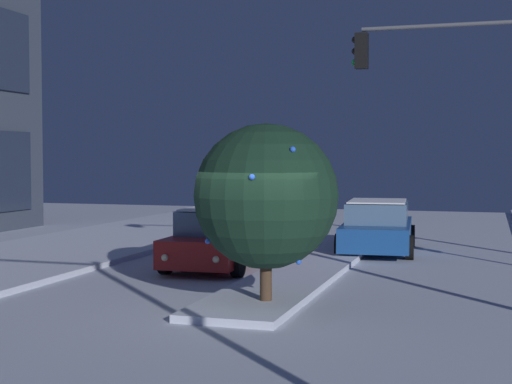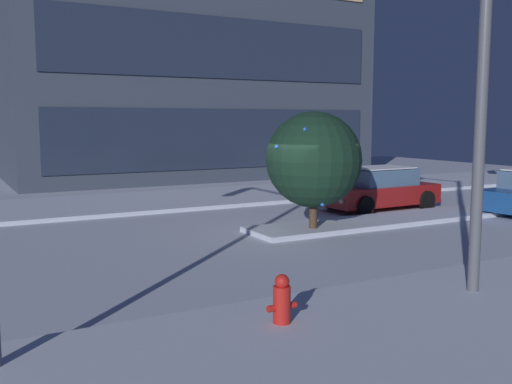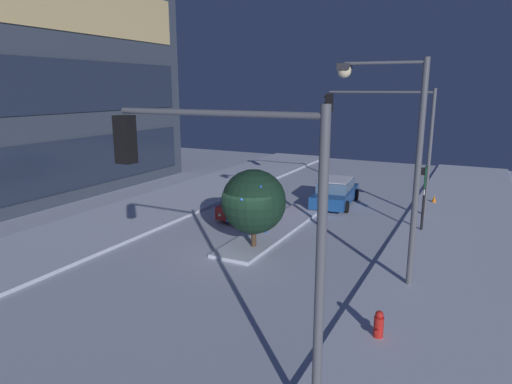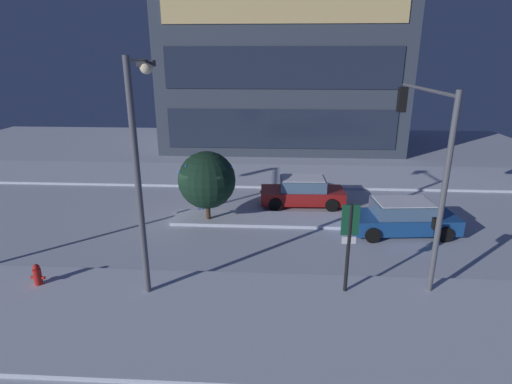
{
  "view_description": "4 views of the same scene",
  "coord_description": "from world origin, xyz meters",
  "px_view_note": "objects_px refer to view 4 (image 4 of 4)",
  "views": [
    {
      "loc": [
        -12.63,
        -4.01,
        2.78
      ],
      "look_at": [
        1.05,
        0.23,
        2.09
      ],
      "focal_mm": 52.76,
      "sensor_mm": 36.0,
      "label": 1
    },
    {
      "loc": [
        -8.59,
        -13.34,
        3.12
      ],
      "look_at": [
        -0.29,
        1.83,
        0.98
      ],
      "focal_mm": 40.71,
      "sensor_mm": 36.0,
      "label": 2
    },
    {
      "loc": [
        -15.29,
        -8.21,
        6.55
      ],
      "look_at": [
        3.3,
        1.19,
        1.72
      ],
      "focal_mm": 31.52,
      "sensor_mm": 36.0,
      "label": 3
    },
    {
      "loc": [
        3.72,
        -17.86,
        7.43
      ],
      "look_at": [
        2.62,
        1.19,
        1.07
      ],
      "focal_mm": 28.58,
      "sensor_mm": 36.0,
      "label": 4
    }
  ],
  "objects_px": {
    "street_lamp_arched": "(141,144)",
    "decorated_tree_median": "(207,180)",
    "car_far": "(302,192)",
    "parking_info_sign": "(349,238)",
    "car_near": "(402,218)",
    "fire_hydrant": "(38,276)",
    "traffic_light_corner_near_right": "(424,145)"
  },
  "relations": [
    {
      "from": "car_near",
      "to": "fire_hydrant",
      "type": "xyz_separation_m",
      "value": [
        -13.44,
        -5.31,
        -0.29
      ]
    },
    {
      "from": "parking_info_sign",
      "to": "car_near",
      "type": "bearing_deg",
      "value": -35.36
    },
    {
      "from": "decorated_tree_median",
      "to": "car_far",
      "type": "bearing_deg",
      "value": 29.23
    },
    {
      "from": "street_lamp_arched",
      "to": "parking_info_sign",
      "type": "height_order",
      "value": "street_lamp_arched"
    },
    {
      "from": "traffic_light_corner_near_right",
      "to": "parking_info_sign",
      "type": "height_order",
      "value": "traffic_light_corner_near_right"
    },
    {
      "from": "car_far",
      "to": "decorated_tree_median",
      "type": "height_order",
      "value": "decorated_tree_median"
    },
    {
      "from": "parking_info_sign",
      "to": "traffic_light_corner_near_right",
      "type": "bearing_deg",
      "value": -53.05
    },
    {
      "from": "traffic_light_corner_near_right",
      "to": "decorated_tree_median",
      "type": "distance_m",
      "value": 9.36
    },
    {
      "from": "car_far",
      "to": "street_lamp_arched",
      "type": "bearing_deg",
      "value": 53.74
    },
    {
      "from": "car_far",
      "to": "traffic_light_corner_near_right",
      "type": "xyz_separation_m",
      "value": [
        3.76,
        -6.11,
        3.83
      ]
    },
    {
      "from": "fire_hydrant",
      "to": "parking_info_sign",
      "type": "height_order",
      "value": "parking_info_sign"
    },
    {
      "from": "fire_hydrant",
      "to": "parking_info_sign",
      "type": "bearing_deg",
      "value": 1.04
    },
    {
      "from": "street_lamp_arched",
      "to": "fire_hydrant",
      "type": "xyz_separation_m",
      "value": [
        -3.73,
        -0.54,
        -4.45
      ]
    },
    {
      "from": "car_far",
      "to": "decorated_tree_median",
      "type": "relative_size",
      "value": 1.32
    },
    {
      "from": "fire_hydrant",
      "to": "decorated_tree_median",
      "type": "xyz_separation_m",
      "value": [
        4.72,
        6.11,
        1.62
      ]
    },
    {
      "from": "car_far",
      "to": "street_lamp_arched",
      "type": "relative_size",
      "value": 0.59
    },
    {
      "from": "car_far",
      "to": "parking_info_sign",
      "type": "xyz_separation_m",
      "value": [
        0.99,
        -8.46,
        1.3
      ]
    },
    {
      "from": "car_far",
      "to": "parking_info_sign",
      "type": "bearing_deg",
      "value": 94.68
    },
    {
      "from": "car_near",
      "to": "street_lamp_arched",
      "type": "height_order",
      "value": "street_lamp_arched"
    },
    {
      "from": "street_lamp_arched",
      "to": "decorated_tree_median",
      "type": "distance_m",
      "value": 6.32
    },
    {
      "from": "traffic_light_corner_near_right",
      "to": "parking_info_sign",
      "type": "bearing_deg",
      "value": 130.34
    },
    {
      "from": "traffic_light_corner_near_right",
      "to": "street_lamp_arched",
      "type": "xyz_separation_m",
      "value": [
        -9.27,
        -1.99,
        0.33
      ]
    },
    {
      "from": "car_near",
      "to": "street_lamp_arched",
      "type": "distance_m",
      "value": 11.58
    },
    {
      "from": "car_far",
      "to": "parking_info_sign",
      "type": "distance_m",
      "value": 8.62
    },
    {
      "from": "traffic_light_corner_near_right",
      "to": "street_lamp_arched",
      "type": "height_order",
      "value": "street_lamp_arched"
    },
    {
      "from": "car_far",
      "to": "car_near",
      "type": "bearing_deg",
      "value": 139.43
    },
    {
      "from": "car_near",
      "to": "fire_hydrant",
      "type": "bearing_deg",
      "value": -163.19
    },
    {
      "from": "parking_info_sign",
      "to": "decorated_tree_median",
      "type": "xyz_separation_m",
      "value": [
        -5.52,
        5.93,
        0.03
      ]
    },
    {
      "from": "traffic_light_corner_near_right",
      "to": "parking_info_sign",
      "type": "relative_size",
      "value": 2.09
    },
    {
      "from": "street_lamp_arched",
      "to": "car_near",
      "type": "bearing_deg",
      "value": -69.56
    },
    {
      "from": "street_lamp_arched",
      "to": "decorated_tree_median",
      "type": "bearing_deg",
      "value": -15.79
    },
    {
      "from": "car_far",
      "to": "traffic_light_corner_near_right",
      "type": "distance_m",
      "value": 8.13
    }
  ]
}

